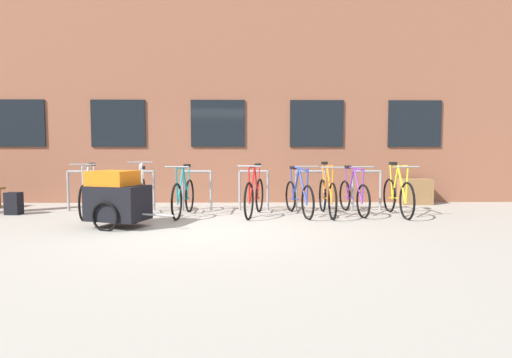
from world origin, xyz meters
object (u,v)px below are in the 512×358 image
at_px(bicycle_silver, 89,196).
at_px(bicycle_red, 255,195).
at_px(bicycle_white, 142,195).
at_px(planter_box, 415,192).
at_px(bicycle_purple, 353,195).
at_px(bicycle_teal, 184,196).
at_px(backpack, 14,203).
at_px(bicycle_blue, 299,196).
at_px(bike_trailer, 117,198).
at_px(bicycle_yellow, 398,195).
at_px(bicycle_orange, 327,195).

bearing_deg(bicycle_silver, bicycle_red, -0.11).
distance_m(bicycle_white, planter_box, 6.24).
bearing_deg(bicycle_red, bicycle_purple, 4.44).
bearing_deg(bicycle_teal, backpack, 177.55).
relative_size(bicycle_silver, backpack, 3.86).
relative_size(bicycle_blue, bike_trailer, 1.13).
distance_m(bicycle_silver, backpack, 1.55).
bearing_deg(bicycle_yellow, bicycle_teal, 179.40).
xyz_separation_m(bicycle_white, planter_box, (6.04, 1.54, -0.09)).
xyz_separation_m(bicycle_red, bicycle_yellow, (2.79, -0.07, 0.00)).
bearing_deg(bicycle_yellow, bicycle_red, 178.65).
distance_m(bicycle_teal, bicycle_blue, 2.24).
relative_size(bicycle_teal, backpack, 3.84).
xyz_separation_m(bicycle_blue, planter_box, (2.98, 1.55, -0.07)).
bearing_deg(planter_box, bicycle_orange, -146.65).
distance_m(bicycle_silver, bicycle_blue, 4.08).
relative_size(bicycle_red, bicycle_teal, 0.99).
bearing_deg(backpack, bicycle_teal, 2.65).
relative_size(bicycle_red, bike_trailer, 1.13).
relative_size(bicycle_purple, bicycle_teal, 0.99).
xyz_separation_m(bicycle_purple, bicycle_blue, (-1.12, -0.14, 0.00)).
bearing_deg(bicycle_orange, bicycle_yellow, -1.64).
height_order(bicycle_orange, backpack, bicycle_orange).
bearing_deg(bicycle_teal, bicycle_blue, 0.92).
height_order(bicycle_purple, bicycle_blue, bicycle_blue).
height_order(bicycle_silver, backpack, bicycle_silver).
relative_size(bicycle_red, bicycle_yellow, 1.00).
bearing_deg(bicycle_red, planter_box, 22.20).
xyz_separation_m(bicycle_orange, bike_trailer, (-3.67, -1.19, 0.10)).
xyz_separation_m(backpack, planter_box, (8.59, 1.45, 0.08)).
height_order(bicycle_silver, planter_box, bicycle_silver).
bearing_deg(backpack, bike_trailer, -23.06).
relative_size(bicycle_red, bicycle_purple, 1.00).
bearing_deg(bicycle_teal, bicycle_orange, -0.10).
height_order(bicycle_purple, backpack, bicycle_purple).
bearing_deg(bicycle_teal, bicycle_silver, 179.12).
bearing_deg(bicycle_white, bicycle_yellow, -1.10).
bearing_deg(backpack, bicycle_red, 3.62).
xyz_separation_m(bicycle_teal, planter_box, (5.22, 1.59, -0.08)).
bearing_deg(bicycle_yellow, bike_trailer, -167.19).
height_order(bicycle_teal, bicycle_silver, bicycle_silver).
relative_size(bicycle_yellow, bicycle_teal, 0.99).
relative_size(bicycle_teal, bicycle_blue, 1.01).
xyz_separation_m(bicycle_white, bicycle_teal, (0.82, -0.05, -0.01)).
distance_m(bicycle_yellow, backpack, 7.54).
height_order(bicycle_white, bicycle_blue, bicycle_white).
distance_m(bicycle_purple, bicycle_blue, 1.13).
height_order(bicycle_yellow, planter_box, bicycle_yellow).
height_order(bicycle_teal, bicycle_blue, bicycle_teal).
xyz_separation_m(bicycle_red, planter_box, (3.84, 1.57, -0.08)).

